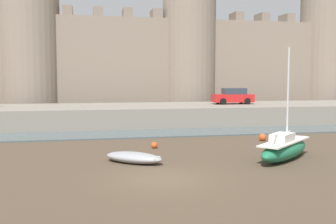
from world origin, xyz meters
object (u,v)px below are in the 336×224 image
object	(u,v)px
sailboat_foreground_centre	(285,148)
car_quay_centre_east	(233,96)
mooring_buoy_near_channel	(154,145)
mooring_buoy_off_centre	(263,137)
rowboat_near_channel_left	(134,157)

from	to	relation	value
sailboat_foreground_centre	car_quay_centre_east	distance (m)	19.31
mooring_buoy_near_channel	car_quay_centre_east	xyz separation A→B (m)	(10.49, 13.95, 2.37)
sailboat_foreground_centre	mooring_buoy_near_channel	xyz separation A→B (m)	(-6.25, 4.78, -0.40)
mooring_buoy_off_centre	mooring_buoy_near_channel	bearing A→B (deg)	-169.80
mooring_buoy_near_channel	mooring_buoy_off_centre	distance (m)	8.03
sailboat_foreground_centre	mooring_buoy_off_centre	world-z (taller)	sailboat_foreground_centre
rowboat_near_channel_left	mooring_buoy_near_channel	size ratio (longest dim) A/B	8.24
sailboat_foreground_centre	rowboat_near_channel_left	bearing A→B (deg)	174.65
rowboat_near_channel_left	sailboat_foreground_centre	bearing A→B (deg)	-5.35
rowboat_near_channel_left	mooring_buoy_near_channel	distance (m)	4.40
mooring_buoy_near_channel	rowboat_near_channel_left	bearing A→B (deg)	-113.55
sailboat_foreground_centre	mooring_buoy_off_centre	xyz separation A→B (m)	(1.65, 6.21, -0.34)
car_quay_centre_east	mooring_buoy_near_channel	bearing A→B (deg)	-126.95
mooring_buoy_near_channel	car_quay_centre_east	world-z (taller)	car_quay_centre_east
sailboat_foreground_centre	rowboat_near_channel_left	xyz separation A→B (m)	(-8.01, 0.75, -0.30)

